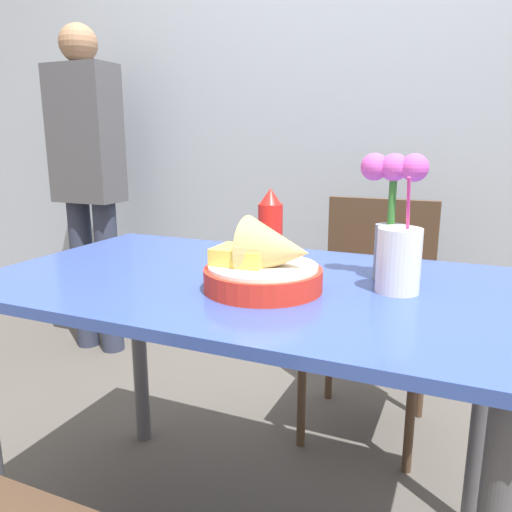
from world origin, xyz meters
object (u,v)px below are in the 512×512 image
(person_standing, at_px, (88,173))
(food_basket, at_px, (267,265))
(flower_vase, at_px, (392,207))
(chair_far_window, at_px, (374,295))
(drink_cup, at_px, (398,262))
(ketchup_bottle, at_px, (270,228))

(person_standing, bearing_deg, food_basket, -35.82)
(flower_vase, xyz_separation_m, person_standing, (-1.54, 0.76, -0.01))
(chair_far_window, xyz_separation_m, flower_vase, (0.14, -0.64, 0.41))
(drink_cup, relative_size, person_standing, 0.16)
(chair_far_window, distance_m, drink_cup, 0.81)
(flower_vase, bearing_deg, ketchup_bottle, 176.06)
(person_standing, bearing_deg, ketchup_bottle, -30.90)
(drink_cup, height_order, flower_vase, flower_vase)
(flower_vase, relative_size, person_standing, 0.18)
(drink_cup, xyz_separation_m, flower_vase, (-0.03, 0.09, 0.10))
(ketchup_bottle, height_order, flower_vase, flower_vase)
(chair_far_window, xyz_separation_m, ketchup_bottle, (-0.16, -0.62, 0.33))
(drink_cup, xyz_separation_m, person_standing, (-1.57, 0.85, 0.09))
(food_basket, height_order, person_standing, person_standing)
(ketchup_bottle, height_order, person_standing, person_standing)
(food_basket, height_order, drink_cup, drink_cup)
(food_basket, xyz_separation_m, flower_vase, (0.22, 0.19, 0.11))
(drink_cup, bearing_deg, person_standing, 151.53)
(ketchup_bottle, bearing_deg, person_standing, 149.10)
(chair_far_window, bearing_deg, drink_cup, -76.91)
(food_basket, relative_size, drink_cup, 1.04)
(chair_far_window, bearing_deg, food_basket, -95.93)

